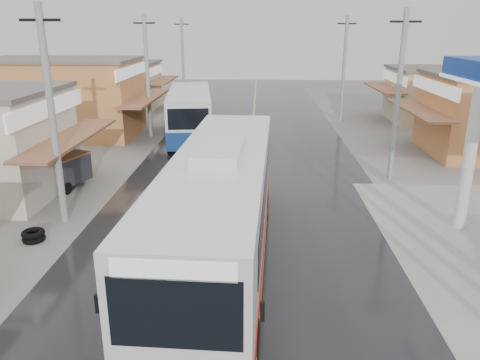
{
  "coord_description": "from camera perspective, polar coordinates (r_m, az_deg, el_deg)",
  "views": [
    {
      "loc": [
        0.47,
        -7.43,
        7.19
      ],
      "look_at": [
        -0.22,
        9.37,
        1.66
      ],
      "focal_mm": 35.0,
      "sensor_mm": 36.0,
      "label": 1
    }
  ],
  "objects": [
    {
      "name": "cyclist",
      "position": [
        14.15,
        -12.9,
        -9.67
      ],
      "size": [
        0.96,
        2.02,
        2.09
      ],
      "rotation": [
        0.0,
        0.0,
        -0.15
      ],
      "color": "black",
      "rests_on": "ground"
    },
    {
      "name": "tyre_stack",
      "position": [
        18.05,
        -23.87,
        -6.22
      ],
      "size": [
        0.8,
        0.8,
        0.41
      ],
      "color": "black",
      "rests_on": "ground"
    },
    {
      "name": "shopfronts_left",
      "position": [
        29.66,
        -24.76,
        2.48
      ],
      "size": [
        11.0,
        44.0,
        5.2
      ],
      "primitive_type": null,
      "color": "tan",
      "rests_on": "ground"
    },
    {
      "name": "road",
      "position": [
        23.56,
        1.11,
        0.46
      ],
      "size": [
        12.0,
        90.0,
        0.02
      ],
      "primitive_type": "cube",
      "color": "black",
      "rests_on": "ground"
    },
    {
      "name": "tricycle_near",
      "position": [
        23.13,
        -20.25,
        1.29
      ],
      "size": [
        1.9,
        2.38,
        1.59
      ],
      "rotation": [
        0.0,
        0.0,
        -0.33
      ],
      "color": "#26262D",
      "rests_on": "ground"
    },
    {
      "name": "coach_bus",
      "position": [
        14.12,
        -2.32,
        -3.73
      ],
      "size": [
        3.34,
        12.84,
        3.98
      ],
      "rotation": [
        0.0,
        0.0,
        -0.04
      ],
      "color": "silver",
      "rests_on": "road"
    },
    {
      "name": "second_bus",
      "position": [
        31.22,
        -6.12,
        8.06
      ],
      "size": [
        3.85,
        10.01,
        3.24
      ],
      "rotation": [
        0.0,
        0.0,
        0.13
      ],
      "color": "silver",
      "rests_on": "road"
    },
    {
      "name": "utility_poles_right",
      "position": [
        24.45,
        17.74,
        0.21
      ],
      "size": [
        1.6,
        36.0,
        8.0
      ],
      "primitive_type": null,
      "color": "gray",
      "rests_on": "ground"
    },
    {
      "name": "utility_poles_left",
      "position": [
        25.62,
        -14.69,
        1.3
      ],
      "size": [
        1.6,
        50.0,
        8.0
      ],
      "primitive_type": null,
      "color": "gray",
      "rests_on": "ground"
    },
    {
      "name": "centre_line",
      "position": [
        23.55,
        1.11,
        0.49
      ],
      "size": [
        0.15,
        90.0,
        0.01
      ],
      "primitive_type": "cube",
      "color": "#D8CC4C",
      "rests_on": "road"
    }
  ]
}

